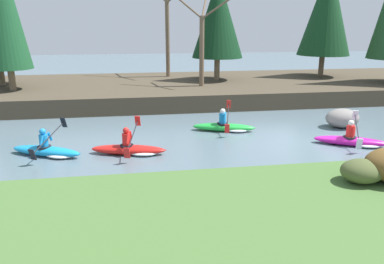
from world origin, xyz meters
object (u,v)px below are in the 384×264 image
object	(u,v)px
boulder_midstream	(342,118)
kayaker_trailing	(131,149)
kayaker_lead	(354,141)
kayaker_middle	(226,127)
kayaker_far_back	(49,151)

from	to	relation	value
boulder_midstream	kayaker_trailing	bearing A→B (deg)	-166.93
kayaker_lead	kayaker_trailing	bearing A→B (deg)	-156.97
kayaker_middle	boulder_midstream	world-z (taller)	kayaker_middle
kayaker_trailing	boulder_midstream	bearing A→B (deg)	25.70
kayaker_trailing	kayaker_far_back	distance (m)	2.93
kayaker_middle	kayaker_far_back	xyz separation A→B (m)	(-7.02, -2.13, 0.00)
kayaker_middle	kayaker_trailing	bearing A→B (deg)	-133.94
kayaker_trailing	boulder_midstream	size ratio (longest dim) A/B	1.84
kayaker_lead	kayaker_far_back	world-z (taller)	same
kayaker_lead	kayaker_far_back	bearing A→B (deg)	-157.80
kayaker_far_back	boulder_midstream	world-z (taller)	kayaker_far_back
kayaker_lead	kayaker_middle	world-z (taller)	same
kayaker_trailing	boulder_midstream	xyz separation A→B (m)	(9.44, 2.19, 0.23)
kayaker_lead	kayaker_trailing	world-z (taller)	same
kayaker_lead	kayaker_trailing	size ratio (longest dim) A/B	0.97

